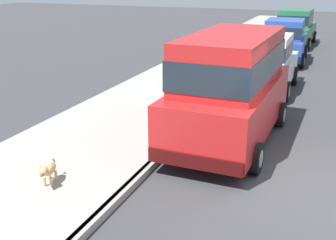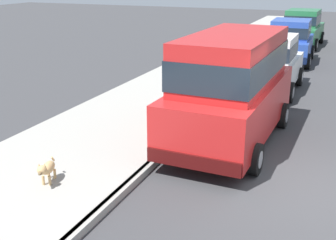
# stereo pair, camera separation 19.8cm
# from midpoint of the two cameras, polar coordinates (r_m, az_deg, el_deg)

# --- Properties ---
(ground_plane) EXTENTS (80.00, 80.00, 0.00)m
(ground_plane) POSITION_cam_midpoint_polar(r_m,az_deg,el_deg) (8.48, 18.56, -8.55)
(ground_plane) COLOR #38383A
(curb) EXTENTS (0.16, 64.00, 0.14)m
(curb) POSITION_cam_midpoint_polar(r_m,az_deg,el_deg) (9.07, -1.96, -5.13)
(curb) COLOR gray
(curb) RESTS_ON ground
(sidewalk) EXTENTS (3.60, 64.00, 0.14)m
(sidewalk) POSITION_cam_midpoint_polar(r_m,az_deg,el_deg) (9.88, -11.61, -3.46)
(sidewalk) COLOR #99968E
(sidewalk) RESTS_ON ground
(car_red_van) EXTENTS (2.23, 4.95, 2.52)m
(car_red_van) POSITION_cam_midpoint_polar(r_m,az_deg,el_deg) (9.86, 7.80, 4.84)
(car_red_van) COLOR red
(car_red_van) RESTS_ON ground
(car_white_hatchback) EXTENTS (1.98, 3.81, 1.88)m
(car_white_hatchback) POSITION_cam_midpoint_polar(r_m,az_deg,el_deg) (14.62, 12.39, 7.52)
(car_white_hatchback) COLOR white
(car_white_hatchback) RESTS_ON ground
(car_blue_hatchback) EXTENTS (2.04, 3.85, 1.88)m
(car_blue_hatchback) POSITION_cam_midpoint_polar(r_m,az_deg,el_deg) (19.70, 14.90, 10.22)
(car_blue_hatchback) COLOR #28479E
(car_blue_hatchback) RESTS_ON ground
(car_green_sedan) EXTENTS (2.15, 4.66, 1.92)m
(car_green_sedan) POSITION_cam_midpoint_polar(r_m,az_deg,el_deg) (24.64, 16.30, 11.77)
(car_green_sedan) COLOR #23663D
(car_green_sedan) RESTS_ON ground
(dog_tan) EXTENTS (0.34, 0.73, 0.49)m
(dog_tan) POSITION_cam_midpoint_polar(r_m,az_deg,el_deg) (8.06, -16.34, -6.40)
(dog_tan) COLOR tan
(dog_tan) RESTS_ON sidewalk
(fire_hydrant) EXTENTS (0.34, 0.24, 0.72)m
(fire_hydrant) POSITION_cam_midpoint_polar(r_m,az_deg,el_deg) (10.54, -0.59, 0.75)
(fire_hydrant) COLOR gold
(fire_hydrant) RESTS_ON sidewalk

